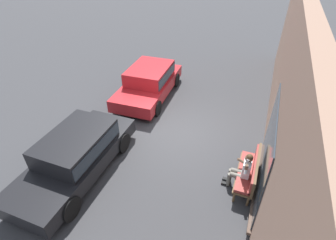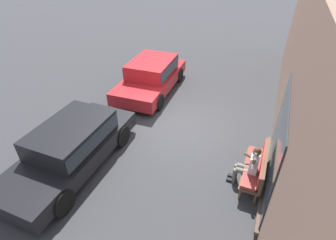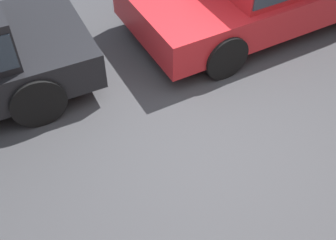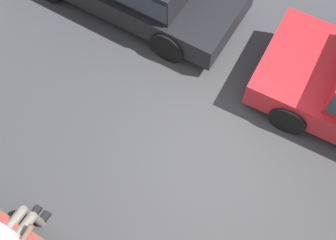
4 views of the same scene
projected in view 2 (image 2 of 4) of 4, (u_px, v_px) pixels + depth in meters
name	position (u px, v px, depth m)	size (l,w,h in m)	color
ground_plane	(179.00, 126.00, 9.65)	(60.00, 60.00, 0.00)	#38383A
building_facade	(297.00, 83.00, 7.19)	(18.00, 0.51, 4.87)	#93705B
bench	(258.00, 166.00, 7.15)	(1.76, 0.55, 0.99)	brown
person_on_phone	(249.00, 165.00, 7.01)	(0.73, 0.74, 1.33)	#6B665B
parked_car_near	(152.00, 74.00, 11.56)	(4.46, 2.17, 1.40)	red
parked_car_mid	(72.00, 144.00, 7.61)	(4.62, 1.92, 1.39)	black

